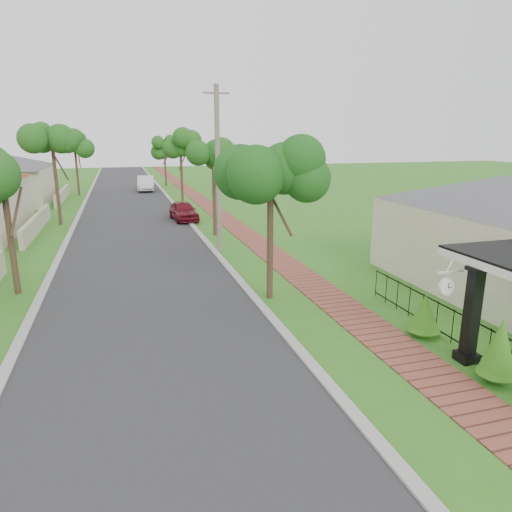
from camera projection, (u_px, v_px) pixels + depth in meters
name	position (u px, v px, depth m)	size (l,w,h in m)	color
ground	(286.00, 367.00, 11.36)	(160.00, 160.00, 0.00)	#36711B
road	(133.00, 227.00, 29.08)	(7.00, 120.00, 0.02)	#28282B
kerb_right	(190.00, 224.00, 30.08)	(0.30, 120.00, 0.10)	#9E9E99
kerb_left	(72.00, 230.00, 28.07)	(0.30, 120.00, 0.10)	#9E9E99
sidewalk	(229.00, 221.00, 30.80)	(1.50, 120.00, 0.03)	brown
porch_post	(471.00, 320.00, 11.41)	(0.48, 0.48, 2.52)	black
picket_fence	(453.00, 325.00, 12.58)	(0.03, 8.02, 1.00)	black
street_trees	(128.00, 151.00, 34.30)	(10.70, 37.65, 5.89)	#382619
hedge_row	(494.00, 346.00, 10.60)	(0.83, 5.08, 2.26)	#265C12
parked_car_red	(184.00, 211.00, 31.04)	(1.51, 3.76, 1.28)	maroon
parked_car_white	(146.00, 184.00, 47.88)	(1.62, 4.64, 1.53)	white
near_tree	(271.00, 184.00, 15.24)	(1.98, 1.98, 5.09)	#382619
utility_pole	(218.00, 170.00, 21.71)	(1.20, 0.24, 7.89)	slate
station_clock	(447.00, 286.00, 11.43)	(0.76, 0.13, 0.64)	white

